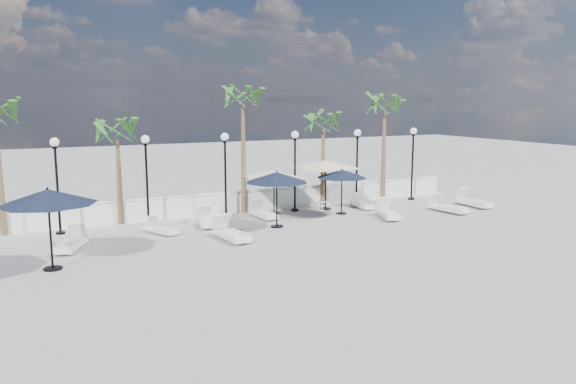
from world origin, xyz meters
name	(u,v)px	position (x,y,z in m)	size (l,w,h in m)	color
ground	(290,252)	(0.00, 0.00, 0.00)	(100.00, 100.00, 0.00)	gray
balustrade	(219,204)	(0.00, 7.50, 0.47)	(26.00, 0.30, 1.01)	white
lamppost_1	(56,172)	(-7.00, 6.50, 2.49)	(0.36, 0.36, 3.84)	black
lamppost_2	(146,167)	(-3.50, 6.50, 2.49)	(0.36, 0.36, 3.84)	black
lamppost_3	(225,163)	(0.00, 6.50, 2.49)	(0.36, 0.36, 3.84)	black
lamppost_4	(295,159)	(3.50, 6.50, 2.49)	(0.36, 0.36, 3.84)	black
lamppost_5	(357,156)	(7.00, 6.50, 2.49)	(0.36, 0.36, 3.84)	black
lamppost_6	(413,153)	(10.50, 6.50, 2.49)	(0.36, 0.36, 3.84)	black
palm_1	(117,137)	(-4.50, 7.30, 3.75)	(2.60, 2.60, 4.70)	brown
palm_2	(243,103)	(1.20, 7.30, 5.12)	(2.60, 2.60, 6.10)	brown
palm_3	(323,127)	(5.50, 7.30, 3.95)	(2.60, 2.60, 4.90)	brown
palm_4	(385,110)	(9.20, 7.30, 4.73)	(2.60, 2.60, 5.70)	brown
lounger_0	(71,243)	(-6.85, 3.73, 0.25)	(1.39, 2.08, 0.75)	white
lounger_1	(161,229)	(-3.40, 4.71, 0.21)	(1.17, 1.72, 0.62)	white
lounger_2	(206,220)	(-1.32, 5.31, 0.24)	(0.95, 2.01, 0.72)	white
lounger_3	(231,233)	(-1.25, 2.54, 0.27)	(0.93, 2.20, 0.80)	white
lounger_4	(263,213)	(1.48, 5.67, 0.23)	(0.72, 1.90, 0.70)	white
lounger_5	(362,204)	(6.77, 5.62, 0.21)	(0.73, 1.74, 0.63)	white
lounger_6	(448,207)	(9.87, 2.98, 0.26)	(0.95, 2.13, 0.77)	white
lounger_7	(388,213)	(6.50, 3.13, 0.26)	(1.35, 2.15, 0.77)	white
lounger_8	(473,201)	(12.00, 3.51, 0.26)	(0.69, 2.10, 0.79)	white
side_table_1	(194,216)	(-1.57, 6.20, 0.30)	(0.51, 0.51, 0.49)	white
side_table_2	(322,205)	(4.73, 6.01, 0.26)	(0.45, 0.45, 0.43)	white
parasol_navy_left	(48,197)	(-7.62, 1.51, 2.32)	(2.98, 2.98, 2.63)	black
parasol_navy_mid	(277,178)	(1.25, 3.77, 2.10)	(2.67, 2.67, 2.39)	black
parasol_navy_right	(342,174)	(5.14, 4.92, 1.88)	(2.39, 2.39, 2.14)	black
parasol_cream_sq_a	(274,171)	(2.26, 6.20, 2.04)	(4.50, 4.50, 2.21)	black
parasol_cream_sq_b	(326,160)	(5.02, 6.20, 2.40)	(5.19, 5.19, 2.60)	black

